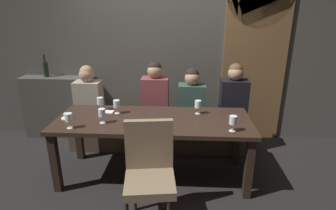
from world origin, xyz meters
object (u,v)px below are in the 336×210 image
(diner_redhead, at_px, (88,94))
(wine_glass_center_front, at_px, (100,102))
(dining_table, at_px, (153,126))
(diner_far_end, at_px, (192,97))
(diner_bearded, at_px, (155,93))
(wine_bottle_dark_red, at_px, (46,69))
(banquette_bench, at_px, (159,133))
(diner_near_end, at_px, (234,95))
(wine_glass_far_right, at_px, (117,104))
(chair_near_side, at_px, (150,168))
(wine_glass_end_right, at_px, (233,121))
(wine_glass_near_left, at_px, (102,113))
(wine_glass_center_back, at_px, (198,104))
(wine_glass_near_right, at_px, (69,118))
(espresso_cup, at_px, (66,116))

(diner_redhead, height_order, wine_glass_center_front, diner_redhead)
(dining_table, distance_m, diner_far_end, 0.83)
(diner_bearded, bearing_deg, diner_far_end, -2.91)
(wine_bottle_dark_red, relative_size, wine_glass_center_front, 1.99)
(diner_far_end, bearing_deg, banquette_bench, 177.21)
(banquette_bench, xyz_separation_m, diner_near_end, (1.01, -0.01, 0.60))
(diner_far_end, relative_size, wine_glass_far_right, 4.45)
(chair_near_side, height_order, wine_glass_center_front, chair_near_side)
(wine_glass_end_right, bearing_deg, wine_glass_near_left, 174.63)
(dining_table, height_order, wine_glass_center_front, wine_glass_center_front)
(dining_table, distance_m, wine_bottle_dark_red, 2.05)
(chair_near_side, distance_m, wine_glass_center_back, 1.07)
(wine_bottle_dark_red, distance_m, wine_glass_end_right, 2.89)
(dining_table, bearing_deg, wine_glass_center_back, 20.38)
(diner_far_end, height_order, wine_bottle_dark_red, wine_bottle_dark_red)
(wine_glass_center_back, relative_size, wine_glass_near_right, 1.00)
(wine_glass_far_right, bearing_deg, wine_glass_near_left, -107.10)
(diner_near_end, bearing_deg, wine_glass_near_left, -151.52)
(wine_glass_center_back, height_order, espresso_cup, wine_glass_center_back)
(diner_near_end, xyz_separation_m, wine_glass_center_front, (-1.68, -0.45, 0.02))
(wine_glass_far_right, bearing_deg, wine_glass_center_back, 2.68)
(diner_bearded, bearing_deg, wine_glass_near_right, -128.22)
(diner_bearded, bearing_deg, wine_glass_near_left, -119.81)
(banquette_bench, relative_size, diner_near_end, 3.13)
(diner_redhead, distance_m, wine_glass_center_front, 0.56)
(wine_glass_center_front, xyz_separation_m, wine_glass_far_right, (0.22, -0.09, 0.00))
(diner_redhead, relative_size, wine_glass_near_left, 4.56)
(wine_glass_center_back, bearing_deg, wine_glass_center_front, 177.74)
(diner_redhead, height_order, wine_glass_end_right, diner_redhead)
(diner_far_end, bearing_deg, wine_glass_far_right, -149.21)
(banquette_bench, relative_size, diner_bearded, 3.08)
(diner_redhead, bearing_deg, wine_glass_center_front, -56.70)
(dining_table, height_order, wine_glass_far_right, wine_glass_far_right)
(wine_glass_near_left, bearing_deg, diner_near_end, 28.48)
(diner_far_end, distance_m, wine_glass_near_right, 1.62)
(wine_glass_end_right, bearing_deg, dining_table, 161.66)
(wine_glass_center_front, bearing_deg, chair_near_side, -53.40)
(diner_far_end, relative_size, wine_glass_center_front, 4.45)
(diner_redhead, bearing_deg, diner_bearded, 0.17)
(chair_near_side, bearing_deg, wine_glass_end_right, 29.09)
(diner_redhead, distance_m, wine_glass_near_left, 0.96)
(diner_near_end, height_order, wine_glass_far_right, diner_near_end)
(wine_glass_near_left, xyz_separation_m, wine_glass_far_right, (0.09, 0.29, 0.00))
(wine_glass_near_left, bearing_deg, diner_far_end, 40.01)
(wine_bottle_dark_red, distance_m, wine_glass_near_left, 1.70)
(wine_glass_center_back, bearing_deg, wine_glass_end_right, -54.88)
(banquette_bench, relative_size, wine_glass_end_right, 15.24)
(wine_bottle_dark_red, relative_size, wine_glass_far_right, 1.99)
(wine_glass_center_back, bearing_deg, espresso_cup, -171.14)
(dining_table, relative_size, diner_bearded, 2.71)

